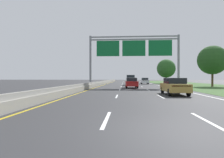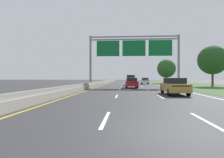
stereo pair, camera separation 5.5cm
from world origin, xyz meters
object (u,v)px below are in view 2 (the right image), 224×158
Objects in this scene: roadside_tree_far at (166,69)px; overhead_sign_gantry at (134,50)px; pickup_truck_silver at (131,80)px; roadside_tree_mid at (213,60)px; car_white_right_lane_sedan at (145,81)px; car_red_centre_lane_sedan at (131,83)px; car_gold_right_lane_sedan at (174,86)px.

overhead_sign_gantry is at bearing -114.82° from roadside_tree_far.
roadside_tree_mid reaches higher than pickup_truck_silver.
car_white_right_lane_sedan is at bearing 129.09° from roadside_tree_mid.
car_red_centre_lane_sedan is 0.60× the size of roadside_tree_mid.
overhead_sign_gantry is at bearing -178.39° from pickup_truck_silver.
overhead_sign_gantry is 5.81m from car_red_centre_lane_sedan.
roadside_tree_mid is (14.49, -6.07, 3.69)m from pickup_truck_silver.
car_gold_right_lane_sedan is 35.84m from roadside_tree_far.
overhead_sign_gantry is 17.82m from car_white_right_lane_sedan.
car_white_right_lane_sedan is at bearing -0.98° from car_gold_right_lane_sedan.
car_gold_right_lane_sedan is at bearing -122.78° from roadside_tree_mid.
roadside_tree_mid reaches higher than car_red_centre_lane_sedan.
overhead_sign_gantry is at bearing 12.56° from car_gold_right_lane_sedan.
overhead_sign_gantry is 2.04× the size of roadside_tree_mid.
car_red_centre_lane_sedan is (-3.61, 11.61, 0.00)m from car_gold_right_lane_sedan.
overhead_sign_gantry reaches higher than roadside_tree_mid.
car_red_centre_lane_sedan is (-0.46, -2.19, -5.36)m from overhead_sign_gantry.
roadside_tree_mid is at bearing -70.56° from car_red_centre_lane_sedan.
overhead_sign_gantry is at bearing 169.04° from car_white_right_lane_sedan.
overhead_sign_gantry is 2.79× the size of pickup_truck_silver.
car_gold_right_lane_sedan is at bearing -100.78° from roadside_tree_far.
overhead_sign_gantry is at bearing -13.30° from car_red_centre_lane_sedan.
car_red_centre_lane_sedan is at bearing -101.86° from overhead_sign_gantry.
overhead_sign_gantry reaches higher than roadside_tree_far.
overhead_sign_gantry is 15.14m from car_gold_right_lane_sedan.
pickup_truck_silver is 0.81× the size of roadside_tree_far.
car_gold_right_lane_sedan is 30.43m from car_white_right_lane_sedan.
car_red_centre_lane_sedan is 1.00× the size of car_white_right_lane_sedan.
car_red_centre_lane_sedan is at bearing 16.98° from car_gold_right_lane_sedan.
roadside_tree_mid is at bearing -112.61° from pickup_truck_silver.
roadside_tree_far reaches higher than car_red_centre_lane_sedan.
pickup_truck_silver reaches higher than car_red_centre_lane_sedan.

